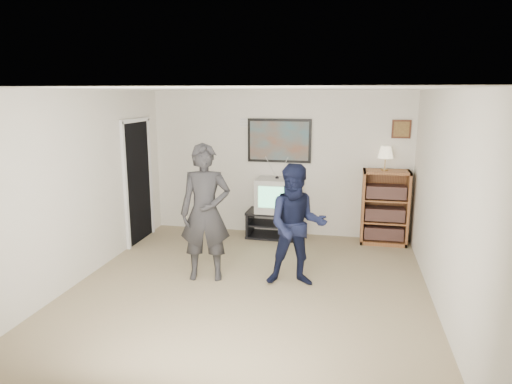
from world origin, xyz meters
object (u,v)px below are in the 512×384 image
(bookshelf, at_px, (385,207))
(person_tall, at_px, (205,213))
(crt_television, at_px, (277,195))
(media_stand, at_px, (274,224))
(person_short, at_px, (297,226))

(bookshelf, relative_size, person_tall, 0.67)
(crt_television, relative_size, bookshelf, 0.55)
(media_stand, relative_size, person_tall, 0.52)
(media_stand, distance_m, person_short, 2.09)
(crt_television, bearing_deg, person_tall, -107.98)
(crt_television, bearing_deg, bookshelf, 1.81)
(crt_television, height_order, bookshelf, bookshelf)
(person_tall, distance_m, person_short, 1.21)
(person_tall, height_order, person_short, person_tall)
(media_stand, height_order, bookshelf, bookshelf)
(bookshelf, xyz_separation_m, person_short, (-1.23, -1.97, 0.18))
(media_stand, bearing_deg, person_short, -71.10)
(media_stand, xyz_separation_m, crt_television, (0.04, 0.00, 0.52))
(media_stand, xyz_separation_m, bookshelf, (1.83, 0.05, 0.38))
(person_tall, bearing_deg, crt_television, 60.44)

